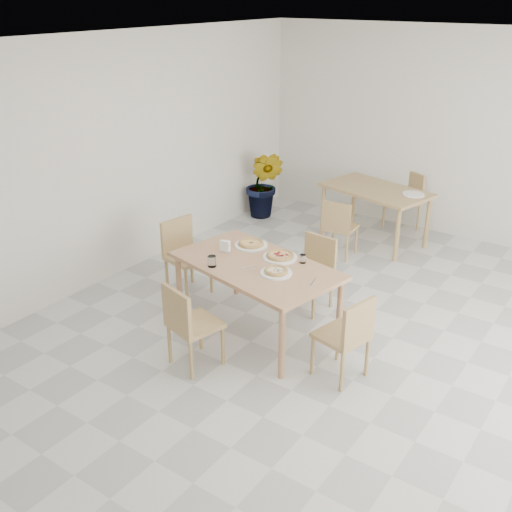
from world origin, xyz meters
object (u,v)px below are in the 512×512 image
Objects in this scene: chair_west at (184,251)px; plate_pepperoni at (280,257)px; plate_margherita at (251,245)px; napkin_holder at (225,247)px; chair_north at (314,267)px; tumbler_b at (303,259)px; chair_south at (188,321)px; tumbler_a at (212,261)px; pizza_margherita at (251,243)px; pizza_mushroom at (276,271)px; second_table at (376,195)px; chair_back_n at (407,197)px; pizza_pepperoni at (280,255)px; main_table at (256,271)px; plate_mushroom at (276,273)px; potted_plant at (264,184)px; chair_east at (348,333)px; plate_empty at (413,194)px; chair_back_s at (339,225)px.

plate_pepperoni is at bearing -80.01° from chair_west.
napkin_holder reaches higher than plate_margherita.
chair_north is 0.62m from tumbler_b.
tumbler_a is (-0.18, 0.59, 0.32)m from chair_south.
plate_pepperoni is 0.42m from pizza_margherita.
tumbler_a reaches higher than pizza_mushroom.
second_table is at bearing 93.96° from plate_pepperoni.
napkin_holder reaches higher than chair_back_n.
chair_north is 0.63m from plate_pepperoni.
pizza_pepperoni is 4.23× the size of tumbler_b.
napkin_holder is 2.87m from second_table.
chair_south is at bearing -86.80° from main_table.
chair_back_n reaches higher than chair_north.
chair_south reaches higher than plate_mushroom.
pizza_margherita is 3.31m from chair_back_n.
potted_plant is at bearing 121.64° from plate_margherita.
second_table is 0.75m from chair_back_n.
chair_back_n is (-1.01, 3.81, 0.01)m from chair_east.
chair_north is 2.81m from chair_back_n.
napkin_holder is 0.15× the size of chair_back_n.
chair_west is at bearing -121.83° from plate_empty.
plate_pepperoni is (-1.01, 0.46, 0.29)m from chair_east.
chair_west is at bearing 151.97° from napkin_holder.
main_table is 2.89m from second_table.
chair_back_s reaches higher than plate_empty.
main_table is 0.46m from pizza_margherita.
chair_east is 2.88× the size of plate_empty.
chair_north is 0.94× the size of chair_west.
napkin_holder is (-0.78, -0.23, 0.02)m from tumbler_b.
napkin_holder is at bearing -63.06° from potted_plant.
chair_back_s reaches higher than second_table.
chair_north is at bearing 42.50° from plate_margherita.
pizza_margherita is (-1.43, 0.55, 0.31)m from chair_east.
tumbler_a is at bearing -81.08° from second_table.
plate_pepperoni is at bearing 51.25° from tumbler_a.
plate_pepperoni is at bearing 94.06° from chair_back_s.
pizza_mushroom is 0.29× the size of potted_plant.
tumbler_a is 3.20m from second_table.
pizza_pepperoni is (0.25, 1.13, 0.30)m from chair_south.
chair_north is at bearing 37.53° from napkin_holder.
chair_back_s is at bearing 102.30° from pizza_mushroom.
tumbler_b is at bearing 8.44° from plate_pepperoni.
plate_mushroom is 1.07× the size of plate_empty.
chair_back_s is 1.53m from chair_back_n.
plate_pepperoni is 3.19× the size of tumbler_a.
chair_west reaches higher than main_table.
chair_back_n is (-0.16, 3.67, -0.31)m from pizza_mushroom.
chair_south is 1.07× the size of chair_back_s.
chair_east is at bearing 114.22° from chair_back_s.
chair_back_n is (0.42, 3.27, -0.31)m from pizza_margherita.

